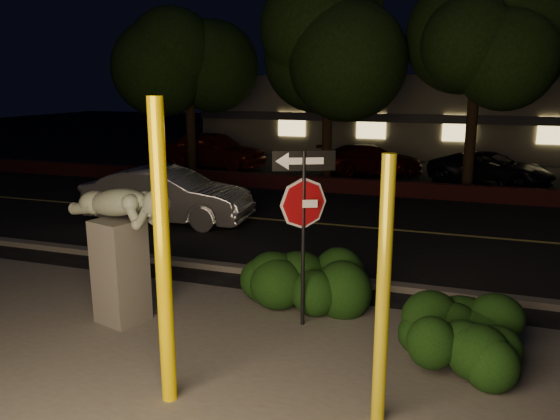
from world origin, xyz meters
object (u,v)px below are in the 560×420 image
at_px(yellow_pole_left, 163,258).
at_px(sculpture, 120,238).
at_px(parked_car_red, 214,149).
at_px(parked_car_darkred, 371,160).
at_px(signpost, 304,204).
at_px(parked_car_dark, 490,169).
at_px(yellow_pole_right, 383,296).
at_px(silver_sedan, 168,196).

relative_size(yellow_pole_left, sculpture, 1.60).
bearing_deg(parked_car_red, parked_car_darkred, -79.57).
distance_m(signpost, parked_car_dark, 13.85).
xyz_separation_m(yellow_pole_right, silver_sedan, (-6.64, 7.02, -0.75)).
distance_m(yellow_pole_left, yellow_pole_right, 2.41).
relative_size(signpost, parked_car_darkred, 0.64).
bearing_deg(parked_car_dark, yellow_pole_right, -167.08).
relative_size(yellow_pole_left, parked_car_dark, 0.81).
distance_m(sculpture, parked_car_darkred, 15.17).
distance_m(signpost, sculpture, 2.81).
bearing_deg(silver_sedan, parked_car_darkred, -25.67).
bearing_deg(parked_car_red, sculpture, -150.96).
bearing_deg(signpost, parked_car_darkred, 71.26).
distance_m(sculpture, silver_sedan, 6.25).
bearing_deg(yellow_pole_right, sculpture, 162.07).
bearing_deg(parked_car_darkred, sculpture, 148.41).
relative_size(yellow_pole_right, signpost, 1.10).
bearing_deg(silver_sedan, parked_car_dark, -47.95).
xyz_separation_m(sculpture, parked_car_red, (-5.58, 14.86, -0.55)).
relative_size(yellow_pole_right, silver_sedan, 0.67).
bearing_deg(parked_car_dark, sculpture, 176.85).
relative_size(yellow_pole_right, parked_car_red, 0.63).
bearing_deg(parked_car_red, signpost, -141.31).
relative_size(yellow_pole_left, signpost, 1.30).
height_order(sculpture, parked_car_red, sculpture).
bearing_deg(yellow_pole_right, yellow_pole_left, -171.63).
bearing_deg(silver_sedan, signpost, -137.53).
height_order(signpost, sculpture, signpost).
bearing_deg(parked_car_darkred, yellow_pole_left, 154.86).
distance_m(yellow_pole_right, signpost, 2.58).
xyz_separation_m(yellow_pole_right, parked_car_darkred, (-2.87, 16.43, -0.86)).
distance_m(yellow_pole_right, parked_car_darkred, 16.70).
bearing_deg(parked_car_red, silver_sedan, -153.12).
xyz_separation_m(signpost, parked_car_darkred, (-1.40, 14.36, -1.29)).
height_order(yellow_pole_left, parked_car_darkred, yellow_pole_left).
xyz_separation_m(yellow_pole_left, yellow_pole_right, (2.37, 0.35, -0.27)).
height_order(silver_sedan, parked_car_darkred, silver_sedan).
relative_size(silver_sedan, parked_car_dark, 1.02).
bearing_deg(signpost, silver_sedan, 111.98).
height_order(parked_car_red, parked_car_darkred, parked_car_red).
relative_size(parked_car_red, parked_car_darkred, 1.11).
relative_size(sculpture, parked_car_red, 0.47).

